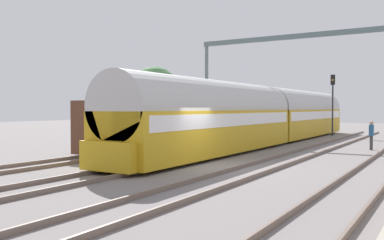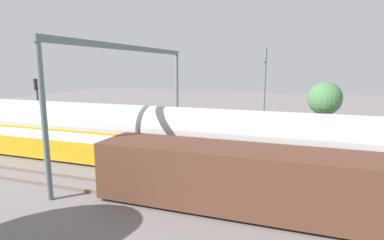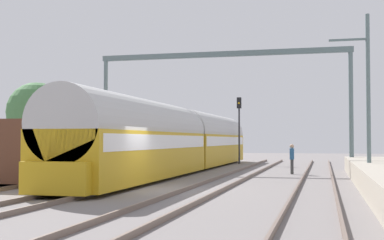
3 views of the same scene
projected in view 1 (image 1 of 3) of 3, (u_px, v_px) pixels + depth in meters
ground at (210, 167)px, 18.04m from camera, size 120.00×120.00×0.00m
track_far_west at (100, 156)px, 21.24m from camera, size 1.52×60.00×0.16m
track_west at (169, 162)px, 19.10m from camera, size 1.52×60.00×0.16m
track_east at (256, 168)px, 16.97m from camera, size 1.52×60.00×0.16m
track_far_east at (368, 177)px, 14.83m from camera, size 1.52×60.00×0.16m
passenger_train at (268, 115)px, 29.66m from camera, size 2.93×32.85×3.82m
freight_car at (167, 124)px, 26.26m from camera, size 2.80×13.00×2.70m
person_crossing at (371, 133)px, 25.17m from camera, size 0.25×0.40×1.73m
railway_signal_far at (333, 97)px, 38.01m from camera, size 0.36×0.30×5.46m
catenary_gantry at (308, 60)px, 30.44m from camera, size 16.89×0.28×7.86m
tree_west_background at (155, 91)px, 38.63m from camera, size 4.40×4.40×6.26m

